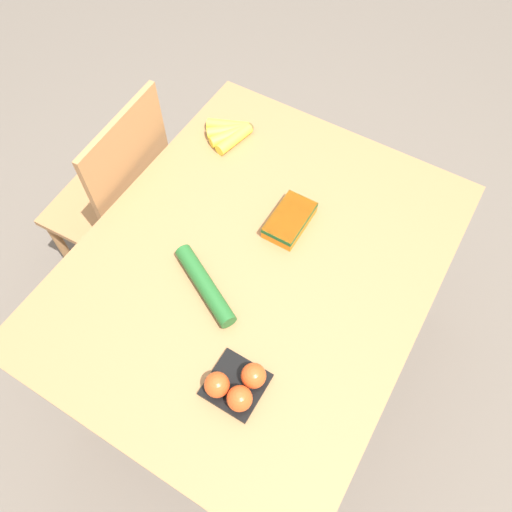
% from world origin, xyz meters
% --- Properties ---
extents(ground_plane, '(12.00, 12.00, 0.00)m').
position_xyz_m(ground_plane, '(0.00, 0.00, 0.00)').
color(ground_plane, '#665B51').
extents(dining_table, '(1.25, 1.00, 0.76)m').
position_xyz_m(dining_table, '(0.00, 0.00, 0.66)').
color(dining_table, '#9E7044').
rests_on(dining_table, ground_plane).
extents(chair, '(0.44, 0.42, 0.98)m').
position_xyz_m(chair, '(0.09, 0.66, 0.50)').
color(chair, '#A87547').
rests_on(chair, ground_plane).
extents(banana_bunch, '(0.16, 0.16, 0.04)m').
position_xyz_m(banana_bunch, '(0.39, 0.33, 0.78)').
color(banana_bunch, brown).
rests_on(banana_bunch, dining_table).
extents(tomato_pack, '(0.14, 0.14, 0.08)m').
position_xyz_m(tomato_pack, '(-0.35, -0.16, 0.80)').
color(tomato_pack, black).
rests_on(tomato_pack, dining_table).
extents(carrot_bag, '(0.18, 0.10, 0.04)m').
position_xyz_m(carrot_bag, '(0.17, -0.02, 0.79)').
color(carrot_bag, orange).
rests_on(carrot_bag, dining_table).
extents(cucumber_near, '(0.17, 0.27, 0.05)m').
position_xyz_m(cucumber_near, '(-0.15, 0.08, 0.79)').
color(cucumber_near, '#236028').
rests_on(cucumber_near, dining_table).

